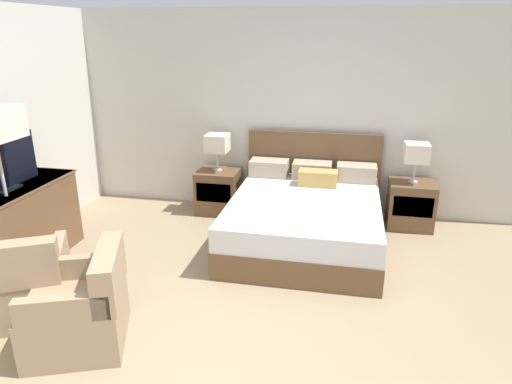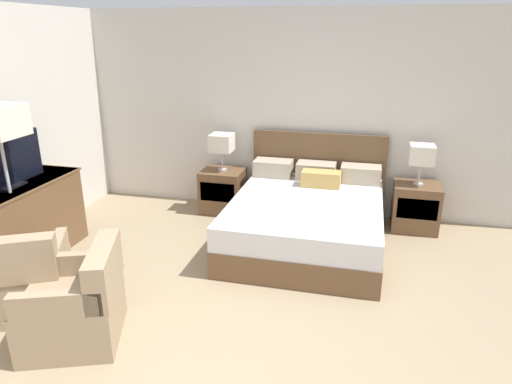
{
  "view_description": "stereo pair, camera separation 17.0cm",
  "coord_description": "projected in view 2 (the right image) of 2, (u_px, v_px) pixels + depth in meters",
  "views": [
    {
      "loc": [
        0.74,
        -2.28,
        2.25
      ],
      "look_at": [
        -0.12,
        1.88,
        0.75
      ],
      "focal_mm": 32.0,
      "sensor_mm": 36.0,
      "label": 1
    },
    {
      "loc": [
        0.9,
        -2.24,
        2.25
      ],
      "look_at": [
        -0.12,
        1.88,
        0.75
      ],
      "focal_mm": 32.0,
      "sensor_mm": 36.0,
      "label": 2
    }
  ],
  "objects": [
    {
      "name": "nightstand_right",
      "position": [
        415.0,
        207.0,
        5.42
      ],
      "size": [
        0.53,
        0.47,
        0.56
      ],
      "color": "brown",
      "rests_on": "ground"
    },
    {
      "name": "dresser",
      "position": [
        24.0,
        221.0,
        4.64
      ],
      "size": [
        0.55,
        1.34,
        0.82
      ],
      "color": "brown",
      "rests_on": "ground"
    },
    {
      "name": "wall_back",
      "position": [
        295.0,
        114.0,
        5.73
      ],
      "size": [
        6.65,
        0.06,
        2.53
      ],
      "primitive_type": "cube",
      "color": "beige",
      "rests_on": "ground"
    },
    {
      "name": "nightstand_left",
      "position": [
        223.0,
        191.0,
        5.96
      ],
      "size": [
        0.53,
        0.47,
        0.56
      ],
      "color": "brown",
      "rests_on": "ground"
    },
    {
      "name": "armchair_by_window",
      "position": [
        23.0,
        280.0,
        3.82
      ],
      "size": [
        0.92,
        0.93,
        0.76
      ],
      "color": "#9E8466",
      "rests_on": "ground"
    },
    {
      "name": "table_lamp_left",
      "position": [
        222.0,
        143.0,
        5.75
      ],
      "size": [
        0.28,
        0.28,
        0.47
      ],
      "color": "#B7B7BC",
      "rests_on": "nightstand_left"
    },
    {
      "name": "armchair_companion",
      "position": [
        77.0,
        306.0,
        3.45
      ],
      "size": [
        0.89,
        0.88,
        0.76
      ],
      "color": "#9E8466",
      "rests_on": "ground"
    },
    {
      "name": "tv",
      "position": [
        5.0,
        163.0,
        4.33
      ],
      "size": [
        0.18,
        0.95,
        0.49
      ],
      "color": "black",
      "rests_on": "dresser"
    },
    {
      "name": "table_lamp_right",
      "position": [
        422.0,
        155.0,
        5.21
      ],
      "size": [
        0.28,
        0.28,
        0.47
      ],
      "color": "#B7B7BC",
      "rests_on": "nightstand_right"
    },
    {
      "name": "bed",
      "position": [
        307.0,
        217.0,
        5.07
      ],
      "size": [
        1.67,
        1.99,
        1.06
      ],
      "color": "brown",
      "rests_on": "ground"
    }
  ]
}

